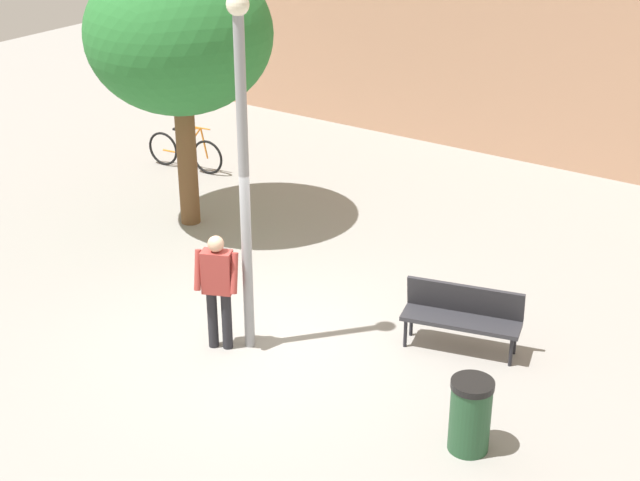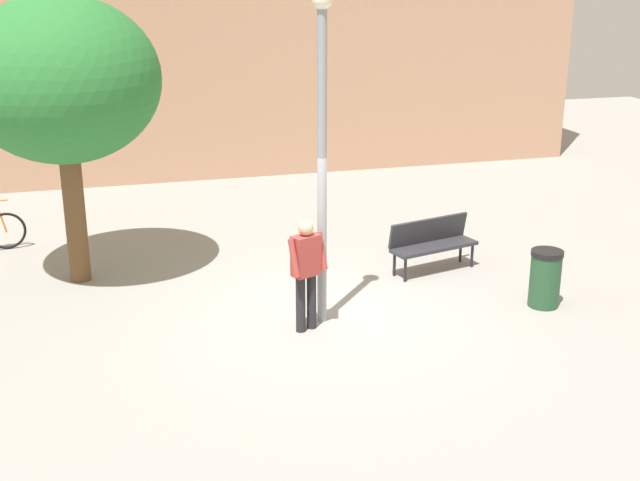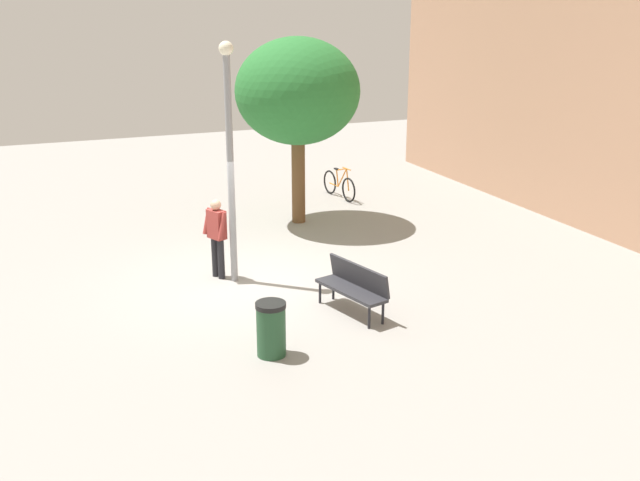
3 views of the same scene
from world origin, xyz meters
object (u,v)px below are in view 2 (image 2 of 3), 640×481
person_by_lamppost (306,268)px  plaza_tree (62,81)px  trash_bin (545,278)px  lamppost (322,140)px  park_bench (432,240)px

person_by_lamppost → plaza_tree: plaza_tree is taller
trash_bin → person_by_lamppost: bearing=178.1°
trash_bin → lamppost: bearing=173.7°
park_bench → trash_bin: 2.24m
lamppost → park_bench: 3.63m
lamppost → person_by_lamppost: size_ratio=2.86×
person_by_lamppost → plaza_tree: size_ratio=0.36×
person_by_lamppost → trash_bin: size_ratio=1.83×
person_by_lamppost → trash_bin: bearing=-1.9°
park_bench → lamppost: bearing=-146.8°
plaza_tree → person_by_lamppost: bearing=-43.3°
park_bench → plaza_tree: 6.64m
plaza_tree → park_bench: bearing=-11.1°
park_bench → person_by_lamppost: bearing=-146.0°
person_by_lamppost → park_bench: bearing=34.0°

